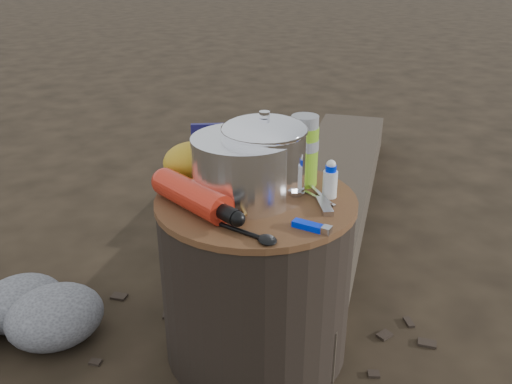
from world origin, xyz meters
name	(u,v)px	position (x,y,z in m)	size (l,w,h in m)	color
ground	(256,344)	(0.00, 0.00, 0.00)	(60.00, 60.00, 0.00)	black
stump	(256,276)	(0.00, 0.00, 0.23)	(0.50, 0.50, 0.46)	black
log_main	(328,198)	(0.64, 0.60, 0.08)	(0.33, 1.95, 0.16)	#382E25
log_small	(258,178)	(0.52, 0.99, 0.05)	(0.21, 1.15, 0.10)	#382E25
foil_windscreen	(244,168)	(-0.02, 0.02, 0.54)	(0.26, 0.26, 0.16)	silver
camping_pot	(264,157)	(0.02, 0.00, 0.57)	(0.21, 0.21, 0.21)	white
fuel_bottle	(192,196)	(-0.16, 0.01, 0.50)	(0.07, 0.30, 0.07)	red
thermos	(304,151)	(0.15, 0.02, 0.56)	(0.07, 0.07, 0.18)	#79B420
travel_mug	(260,152)	(0.09, 0.15, 0.52)	(0.08, 0.08, 0.12)	black
stuff_sack	(191,161)	(-0.10, 0.18, 0.52)	(0.15, 0.13, 0.10)	gold
food_pouch	(213,150)	(-0.04, 0.19, 0.54)	(0.11, 0.03, 0.14)	#121048
lighter	(308,225)	(0.03, -0.20, 0.47)	(0.02, 0.09, 0.02)	#0020DE
multitool	(325,206)	(0.12, -0.13, 0.47)	(0.03, 0.09, 0.01)	#B0B0B5
pot_grabber	(318,197)	(0.13, -0.08, 0.47)	(0.03, 0.12, 0.01)	#B0B0B5
spork	(240,230)	(-0.11, -0.15, 0.47)	(0.03, 0.16, 0.01)	black
squeeze_bottle	(330,181)	(0.17, -0.08, 0.51)	(0.04, 0.04, 0.09)	silver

